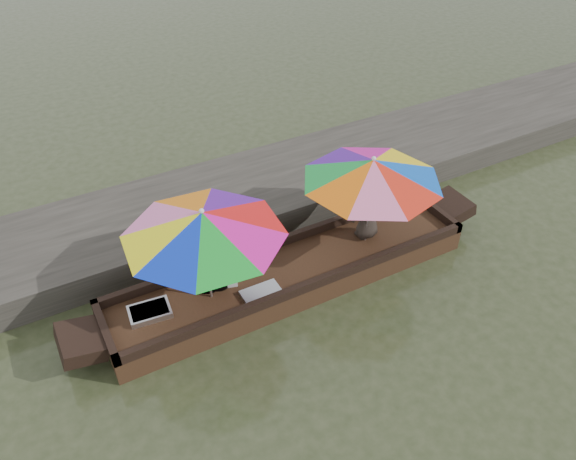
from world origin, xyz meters
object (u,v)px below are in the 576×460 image
umbrella_bow (207,255)px  umbrella_stern (369,201)px  tray_scallop (262,294)px  cooking_pot (207,281)px  vendor (368,209)px  boat_hull (291,275)px  tray_crayfish (150,312)px  charcoal_grill (219,280)px  supply_bag (227,276)px

umbrella_bow → umbrella_stern: 2.69m
tray_scallop → umbrella_bow: 1.04m
tray_scallop → umbrella_stern: (2.04, 0.35, 0.74)m
cooking_pot → vendor: 2.75m
boat_hull → vendor: bearing=3.9°
tray_crayfish → tray_scallop: size_ratio=1.00×
charcoal_grill → umbrella_stern: bearing=-4.4°
umbrella_bow → umbrella_stern: bearing=0.0°
charcoal_grill → umbrella_bow: umbrella_bow is taller
charcoal_grill → vendor: (2.56, -0.09, 0.44)m
boat_hull → cooking_pot: (-1.27, 0.24, 0.27)m
boat_hull → umbrella_bow: bearing=180.0°
umbrella_stern → vendor: bearing=53.9°
boat_hull → supply_bag: (-1.00, 0.15, 0.30)m
charcoal_grill → vendor: 2.60m
vendor → umbrella_stern: 0.28m
cooking_pot → tray_crayfish: size_ratio=0.64×
cooking_pot → tray_scallop: (0.60, -0.58, -0.07)m
supply_bag → vendor: 2.48m
supply_bag → umbrella_stern: (2.37, -0.15, 0.65)m
cooking_pot → umbrella_bow: umbrella_bow is taller
charcoal_grill → umbrella_bow: size_ratio=0.15×
boat_hull → umbrella_stern: (1.37, 0.00, 0.95)m
boat_hull → vendor: (1.44, 0.10, 0.70)m
cooking_pot → vendor: bearing=-2.9°
cooking_pot → tray_crayfish: (-0.92, -0.15, -0.05)m
charcoal_grill → umbrella_bow: (-0.20, -0.19, 0.70)m
vendor → umbrella_stern: umbrella_stern is taller
tray_scallop → umbrella_stern: bearing=9.6°
supply_bag → tray_crayfish: bearing=-177.3°
boat_hull → charcoal_grill: bearing=170.2°
boat_hull → tray_crayfish: tray_crayfish is taller
boat_hull → charcoal_grill: 1.16m
tray_crayfish → charcoal_grill: charcoal_grill is taller
supply_bag → umbrella_stern: size_ratio=0.13×
cooking_pot → umbrella_stern: size_ratio=0.17×
charcoal_grill → tray_crayfish: bearing=-174.6°
boat_hull → tray_scallop: 0.78m
supply_bag → vendor: size_ratio=0.27×
vendor → umbrella_bow: size_ratio=0.47×
charcoal_grill → vendor: bearing=-2.1°
tray_scallop → charcoal_grill: bearing=129.6°
tray_scallop → supply_bag: (-0.33, 0.49, 0.10)m
tray_scallop → umbrella_bow: size_ratio=0.26×
supply_bag → umbrella_bow: (-0.31, -0.15, 0.65)m
umbrella_stern → boat_hull: bearing=180.0°
charcoal_grill → umbrella_bow: 0.75m
charcoal_grill → supply_bag: 0.13m
tray_scallop → vendor: size_ratio=0.55×
supply_bag → boat_hull: bearing=-8.3°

